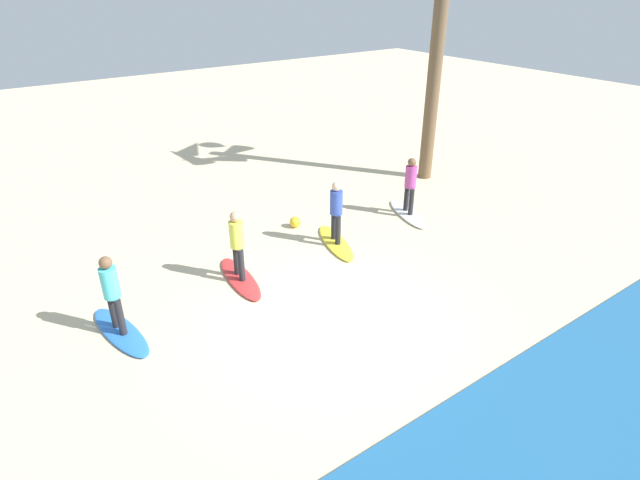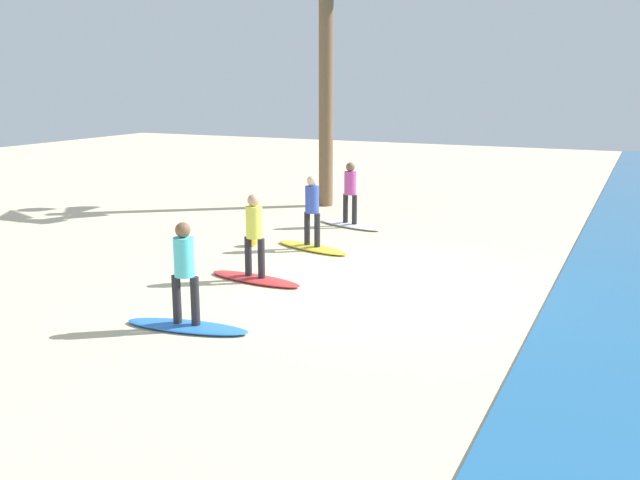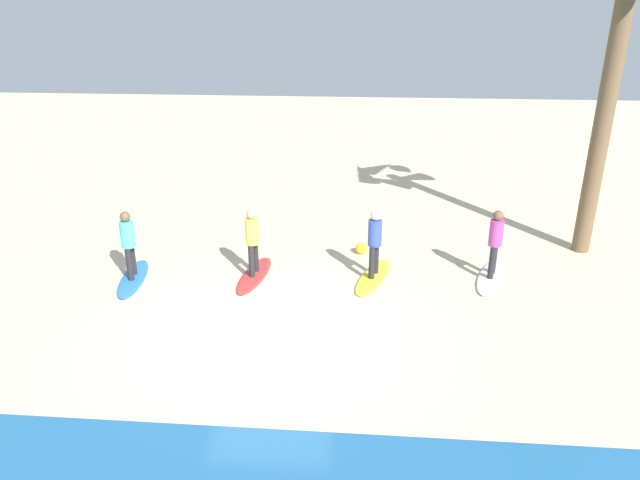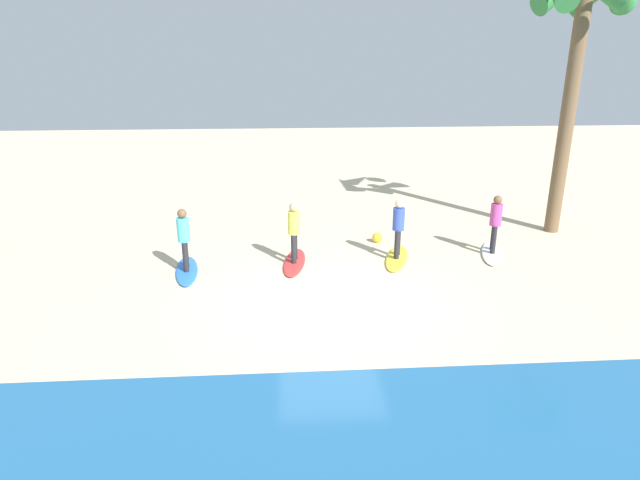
# 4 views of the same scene
# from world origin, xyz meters

# --- Properties ---
(ground_plane) EXTENTS (60.00, 60.00, 0.00)m
(ground_plane) POSITION_xyz_m (0.00, 0.00, 0.00)
(ground_plane) COLOR beige
(surfboard_white) EXTENTS (1.21, 2.17, 0.09)m
(surfboard_white) POSITION_xyz_m (-4.87, -2.76, 0.04)
(surfboard_white) COLOR white
(surfboard_white) RESTS_ON ground
(surfer_white) EXTENTS (0.32, 0.44, 1.64)m
(surfer_white) POSITION_xyz_m (-4.87, -2.76, 1.04)
(surfer_white) COLOR #232328
(surfer_white) RESTS_ON surfboard_white
(surfboard_yellow) EXTENTS (1.16, 2.17, 0.09)m
(surfboard_yellow) POSITION_xyz_m (-2.06, -2.53, 0.04)
(surfboard_yellow) COLOR yellow
(surfboard_yellow) RESTS_ON ground
(surfer_yellow) EXTENTS (0.32, 0.45, 1.64)m
(surfer_yellow) POSITION_xyz_m (-2.06, -2.53, 1.04)
(surfer_yellow) COLOR #232328
(surfer_yellow) RESTS_ON surfboard_yellow
(surfboard_red) EXTENTS (0.81, 2.15, 0.09)m
(surfboard_red) POSITION_xyz_m (0.79, -2.40, 0.04)
(surfboard_red) COLOR red
(surfboard_red) RESTS_ON ground
(surfer_red) EXTENTS (0.32, 0.46, 1.64)m
(surfer_red) POSITION_xyz_m (0.79, -2.40, 1.04)
(surfer_red) COLOR #232328
(surfer_red) RESTS_ON surfboard_red
(surfboard_blue) EXTENTS (0.85, 2.16, 0.09)m
(surfboard_blue) POSITION_xyz_m (3.64, -1.99, 0.04)
(surfboard_blue) COLOR blue
(surfboard_blue) RESTS_ON ground
(surfer_blue) EXTENTS (0.32, 0.46, 1.64)m
(surfer_blue) POSITION_xyz_m (3.64, -1.99, 1.04)
(surfer_blue) COLOR #232328
(surfer_blue) RESTS_ON surfboard_blue
(palm_tree) EXTENTS (2.88, 3.03, 7.86)m
(palm_tree) POSITION_xyz_m (-7.56, -4.71, 6.30)
(palm_tree) COLOR brown
(palm_tree) RESTS_ON ground
(beach_ball) EXTENTS (0.31, 0.31, 0.31)m
(beach_ball) POSITION_xyz_m (-1.75, -3.99, 0.16)
(beach_ball) COLOR yellow
(beach_ball) RESTS_ON ground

